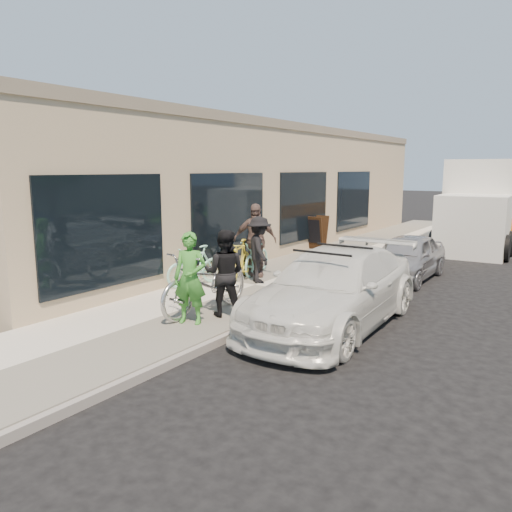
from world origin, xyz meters
The scene contains 17 objects.
ground centered at (0.00, 0.00, 0.00)m, with size 120.00×120.00×0.00m, color black.
sidewalk centered at (-2.00, 3.00, 0.07)m, with size 3.00×34.00×0.15m, color beige.
curb centered at (-0.45, 3.00, 0.07)m, with size 0.12×34.00×0.13m, color gray.
storefront centered at (-5.24, 7.99, 2.12)m, with size 3.60×20.00×4.22m.
bike_rack centered at (-2.80, 3.90, 0.70)m, with size 0.18×0.63×0.90m.
sandwich_board centered at (-3.32, 8.51, 0.71)m, with size 0.69×0.69×1.10m.
sedan_white centered at (0.63, 1.64, 0.69)m, with size 2.06×4.81×1.42m.
sedan_silver centered at (0.48, 6.25, 0.58)m, with size 1.36×3.38×1.15m, color #99999E.
moving_truck centered at (1.03, 13.39, 1.39)m, with size 2.66×6.46×3.13m.
tandem_bike centered at (-1.46, 0.61, 0.74)m, with size 0.78×2.23×1.17m, color #B7B7BA.
woman_rider centered at (-1.28, -0.03, 0.95)m, with size 0.58×0.38×1.60m, color #398A2E.
man_standing centered at (-1.07, 0.66, 0.94)m, with size 0.77×0.60×1.59m, color black.
cruiser_bike_a centered at (-3.11, 2.19, 0.61)m, with size 0.43×1.53×0.92m, color #99E4D1.
cruiser_bike_b centered at (-2.68, 4.08, 0.58)m, with size 0.57×1.64×0.86m, color #99E4D1.
cruiser_bike_c centered at (-2.61, 3.25, 0.63)m, with size 0.45×1.60×0.96m, color gold.
bystander_a centered at (-2.08, 3.28, 0.93)m, with size 1.01×0.58×1.57m, color black.
bystander_b centered at (-2.55, 3.79, 1.06)m, with size 1.06×0.44×1.82m, color brown.
Camera 1 is at (4.37, -6.32, 2.80)m, focal length 35.00 mm.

